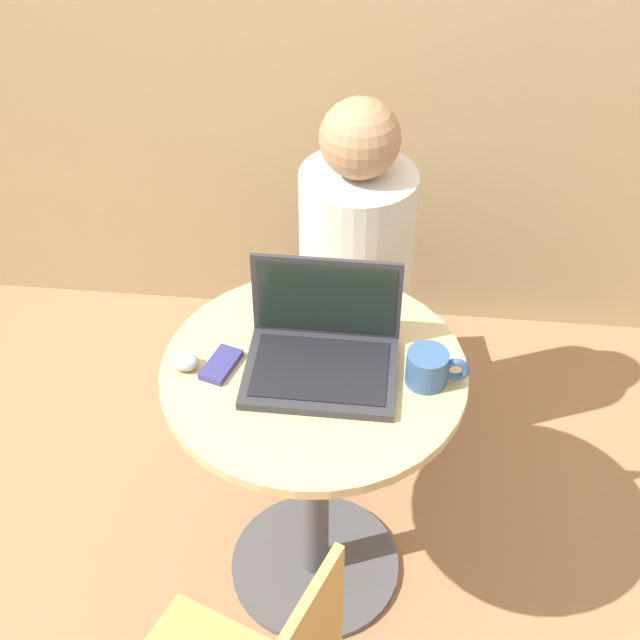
% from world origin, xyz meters
% --- Properties ---
extents(ground_plane, '(12.00, 12.00, 0.00)m').
position_xyz_m(ground_plane, '(0.00, 0.00, 0.00)').
color(ground_plane, '#9E704C').
extents(round_table, '(0.69, 0.69, 0.77)m').
position_xyz_m(round_table, '(0.00, 0.00, 0.53)').
color(round_table, '#4C4C51').
rests_on(round_table, ground_plane).
extents(laptop, '(0.34, 0.25, 0.23)m').
position_xyz_m(laptop, '(0.02, 0.02, 0.82)').
color(laptop, '#2D2D33').
rests_on(laptop, round_table).
extents(cell_phone, '(0.09, 0.12, 0.02)m').
position_xyz_m(cell_phone, '(-0.21, -0.02, 0.78)').
color(cell_phone, navy).
rests_on(cell_phone, round_table).
extents(computer_mouse, '(0.07, 0.05, 0.04)m').
position_xyz_m(computer_mouse, '(-0.29, -0.03, 0.79)').
color(computer_mouse, '#B2B2B7').
rests_on(computer_mouse, round_table).
extents(coffee_cup, '(0.14, 0.09, 0.08)m').
position_xyz_m(coffee_cup, '(0.25, -0.01, 0.81)').
color(coffee_cup, '#335684').
rests_on(coffee_cup, round_table).
extents(person_seated, '(0.36, 0.50, 1.16)m').
position_xyz_m(person_seated, '(0.05, 0.58, 0.49)').
color(person_seated, '#4C4742').
rests_on(person_seated, ground_plane).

